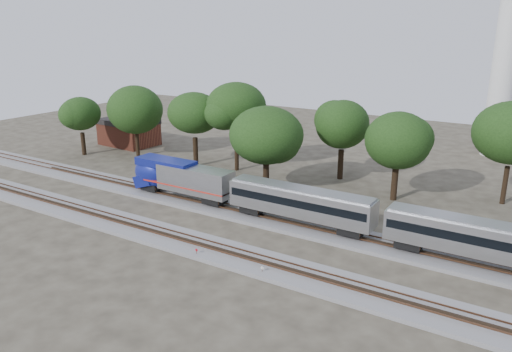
{
  "coord_description": "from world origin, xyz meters",
  "views": [
    {
      "loc": [
        33.05,
        -40.44,
        21.9
      ],
      "look_at": [
        4.76,
        5.0,
        5.51
      ],
      "focal_mm": 35.0,
      "sensor_mm": 36.0,
      "label": 1
    }
  ],
  "objects": [
    {
      "name": "track_far",
      "position": [
        0.0,
        6.0,
        0.21
      ],
      "size": [
        160.0,
        5.0,
        0.73
      ],
      "color": "slate",
      "rests_on": "ground"
    },
    {
      "name": "tree_6",
      "position": [
        15.92,
        20.83,
        7.86
      ],
      "size": [
        8.01,
        8.01,
        11.29
      ],
      "color": "black",
      "rests_on": "ground"
    },
    {
      "name": "tree_3",
      "position": [
        -9.0,
        21.44,
        10.06
      ],
      "size": [
        10.23,
        10.23,
        14.43
      ],
      "color": "black",
      "rests_on": "ground"
    },
    {
      "name": "tree_5",
      "position": [
        6.45,
        25.7,
        8.11
      ],
      "size": [
        8.26,
        8.26,
        11.64
      ],
      "color": "black",
      "rests_on": "ground"
    },
    {
      "name": "switch_lever",
      "position": [
        8.36,
        -5.61,
        0.15
      ],
      "size": [
        0.53,
        0.36,
        0.3
      ],
      "primitive_type": "cube",
      "rotation": [
        0.0,
        0.0,
        -0.13
      ],
      "color": "#512D19",
      "rests_on": "ground"
    },
    {
      "name": "tree_4",
      "position": [
        -0.02,
        15.26,
        7.72
      ],
      "size": [
        7.86,
        7.86,
        11.09
      ],
      "color": "black",
      "rests_on": "ground"
    },
    {
      "name": "tree_0",
      "position": [
        -36.99,
        15.3,
        7.18
      ],
      "size": [
        7.32,
        7.32,
        10.32
      ],
      "color": "black",
      "rests_on": "ground"
    },
    {
      "name": "ground",
      "position": [
        0.0,
        0.0,
        0.0
      ],
      "size": [
        160.0,
        160.0,
        0.0
      ],
      "primitive_type": "plane",
      "color": "#383328",
      "rests_on": "ground"
    },
    {
      "name": "brick_building",
      "position": [
        -35.8,
        24.94,
        2.47
      ],
      "size": [
        10.65,
        7.85,
        4.9
      ],
      "rotation": [
        0.0,
        0.0,
        -0.07
      ],
      "color": "brown",
      "rests_on": "ground"
    },
    {
      "name": "switch_stand_red",
      "position": [
        4.68,
        -5.87,
        0.58
      ],
      "size": [
        0.29,
        0.05,
        0.91
      ],
      "rotation": [
        0.0,
        0.0,
        0.03
      ],
      "color": "#512D19",
      "rests_on": "ground"
    },
    {
      "name": "track_near",
      "position": [
        0.0,
        -4.0,
        0.21
      ],
      "size": [
        160.0,
        5.0,
        0.73
      ],
      "color": "slate",
      "rests_on": "ground"
    },
    {
      "name": "switch_stand_white",
      "position": [
        12.04,
        -5.64,
        0.57
      ],
      "size": [
        0.28,
        0.08,
        0.89
      ],
      "rotation": [
        0.0,
        0.0,
        0.19
      ],
      "color": "#512D19",
      "rests_on": "ground"
    },
    {
      "name": "tree_2",
      "position": [
        -15.94,
        20.0,
        8.54
      ],
      "size": [
        8.7,
        8.7,
        12.27
      ],
      "color": "black",
      "rests_on": "ground"
    },
    {
      "name": "tree_1",
      "position": [
        -28.28,
        19.54,
        8.02
      ],
      "size": [
        8.17,
        8.17,
        11.52
      ],
      "color": "black",
      "rests_on": "ground"
    }
  ]
}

